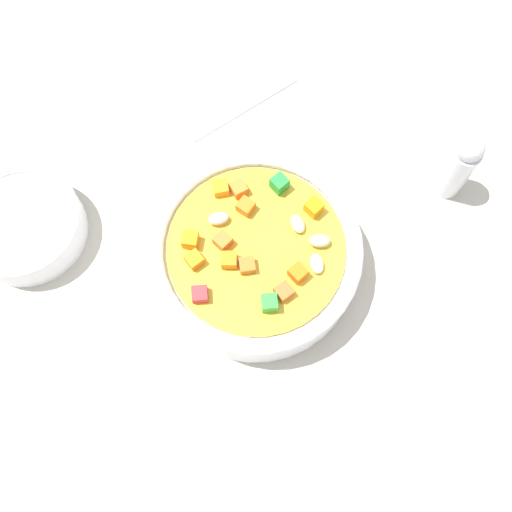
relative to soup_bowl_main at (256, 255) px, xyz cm
name	(u,v)px	position (x,y,z in cm)	size (l,w,h in cm)	color
ground_plane	(256,268)	(-0.01, 0.01, -4.04)	(140.00, 140.00, 2.00)	#BAB2A0
soup_bowl_main	(256,255)	(0.00, 0.00, 0.00)	(19.39, 19.39, 6.48)	white
spoon	(201,133)	(15.44, -2.12, -2.62)	(3.63, 22.66, 0.88)	silver
side_bowl_small	(23,224)	(14.19, 17.81, -1.02)	(11.68, 11.68, 3.91)	white
pepper_shaker	(459,165)	(-2.22, -21.03, 1.49)	(2.91, 2.91, 9.08)	silver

